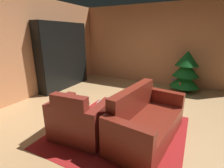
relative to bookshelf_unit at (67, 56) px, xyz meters
The scene contains 11 objects.
ground_plane 3.04m from the bookshelf_unit, 27.54° to the right, with size 7.34×7.34×0.00m, color tan.
wall_back 3.11m from the bookshelf_unit, 34.82° to the left, with size 5.64×0.06×2.70m, color tan.
wall_left 1.39m from the bookshelf_unit, 100.78° to the right, with size 0.06×6.24×2.70m, color tan.
area_rug 3.39m from the bookshelf_unit, 33.09° to the right, with size 2.26×2.26×0.01m, color #A31E1D.
bookshelf_unit is the anchor object (origin of this frame).
armchair_red 3.20m from the bookshelf_unit, 45.71° to the right, with size 0.98×0.76×0.86m.
couch_red 3.69m from the bookshelf_unit, 28.36° to the right, with size 0.99×1.76×0.86m.
coffee_table 3.12m from the bookshelf_unit, 32.12° to the right, with size 0.77×0.77×0.47m.
book_stack_on_table 3.10m from the bookshelf_unit, 30.87° to the right, with size 0.22×0.17×0.14m.
bottle_on_table 3.29m from the bookshelf_unit, 30.56° to the right, with size 0.06×0.06×0.27m.
decorated_tree 3.80m from the bookshelf_unit, 18.47° to the left, with size 0.86×0.86×1.25m.
Camera 1 is at (1.27, -2.91, 1.75)m, focal length 26.66 mm.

